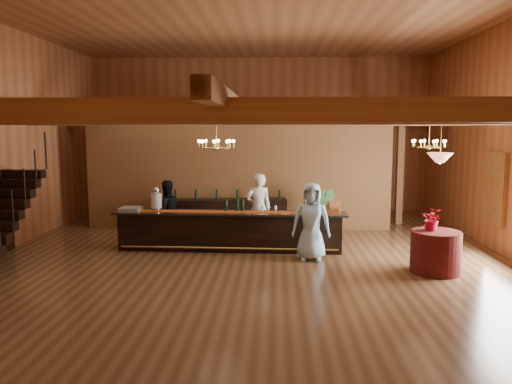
{
  "coord_description": "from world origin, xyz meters",
  "views": [
    {
      "loc": [
        0.64,
        -11.18,
        3.0
      ],
      "look_at": [
        0.15,
        0.78,
        1.46
      ],
      "focal_mm": 35.0,
      "sensor_mm": 36.0,
      "label": 1
    }
  ],
  "objects_px": {
    "beverage_dispenser": "(156,199)",
    "floor_plant": "(322,212)",
    "chandelier_right": "(429,143)",
    "pendant_lamp": "(440,158)",
    "bartender": "(259,208)",
    "round_table": "(435,252)",
    "staff_second": "(166,212)",
    "tasting_bar": "(230,231)",
    "raffle_drum": "(334,206)",
    "chandelier_left": "(216,144)",
    "backbar_shelf": "(227,216)",
    "guest": "(311,222)"
  },
  "relations": [
    {
      "from": "raffle_drum",
      "to": "floor_plant",
      "type": "xyz_separation_m",
      "value": [
        -0.12,
        1.8,
        -0.45
      ]
    },
    {
      "from": "raffle_drum",
      "to": "pendant_lamp",
      "type": "relative_size",
      "value": 0.38
    },
    {
      "from": "pendant_lamp",
      "to": "guest",
      "type": "xyz_separation_m",
      "value": [
        -2.52,
        0.93,
        -1.51
      ]
    },
    {
      "from": "chandelier_right",
      "to": "chandelier_left",
      "type": "bearing_deg",
      "value": -166.94
    },
    {
      "from": "chandelier_left",
      "to": "staff_second",
      "type": "distance_m",
      "value": 3.03
    },
    {
      "from": "tasting_bar",
      "to": "pendant_lamp",
      "type": "relative_size",
      "value": 6.37
    },
    {
      "from": "tasting_bar",
      "to": "backbar_shelf",
      "type": "distance_m",
      "value": 2.19
    },
    {
      "from": "tasting_bar",
      "to": "pendant_lamp",
      "type": "distance_m",
      "value": 5.16
    },
    {
      "from": "raffle_drum",
      "to": "backbar_shelf",
      "type": "distance_m",
      "value": 3.68
    },
    {
      "from": "chandelier_left",
      "to": "pendant_lamp",
      "type": "relative_size",
      "value": 0.89
    },
    {
      "from": "tasting_bar",
      "to": "chandelier_right",
      "type": "distance_m",
      "value": 5.25
    },
    {
      "from": "pendant_lamp",
      "to": "bartender",
      "type": "bearing_deg",
      "value": 145.16
    },
    {
      "from": "round_table",
      "to": "chandelier_right",
      "type": "height_order",
      "value": "chandelier_right"
    },
    {
      "from": "round_table",
      "to": "tasting_bar",
      "type": "bearing_deg",
      "value": 158.45
    },
    {
      "from": "beverage_dispenser",
      "to": "backbar_shelf",
      "type": "height_order",
      "value": "beverage_dispenser"
    },
    {
      "from": "round_table",
      "to": "floor_plant",
      "type": "relative_size",
      "value": 0.75
    },
    {
      "from": "beverage_dispenser",
      "to": "floor_plant",
      "type": "xyz_separation_m",
      "value": [
        4.24,
        1.58,
        -0.56
      ]
    },
    {
      "from": "bartender",
      "to": "beverage_dispenser",
      "type": "bearing_deg",
      "value": 4.44
    },
    {
      "from": "round_table",
      "to": "bartender",
      "type": "height_order",
      "value": "bartender"
    },
    {
      "from": "chandelier_left",
      "to": "guest",
      "type": "relative_size",
      "value": 0.45
    },
    {
      "from": "tasting_bar",
      "to": "floor_plant",
      "type": "bearing_deg",
      "value": 36.66
    },
    {
      "from": "round_table",
      "to": "staff_second",
      "type": "bearing_deg",
      "value": 157.72
    },
    {
      "from": "pendant_lamp",
      "to": "floor_plant",
      "type": "bearing_deg",
      "value": 120.8
    },
    {
      "from": "raffle_drum",
      "to": "round_table",
      "type": "distance_m",
      "value": 2.62
    },
    {
      "from": "bartender",
      "to": "pendant_lamp",
      "type": "bearing_deg",
      "value": 132.69
    },
    {
      "from": "floor_plant",
      "to": "chandelier_right",
      "type": "bearing_deg",
      "value": -33.84
    },
    {
      "from": "round_table",
      "to": "staff_second",
      "type": "xyz_separation_m",
      "value": [
        -6.19,
        2.54,
        0.38
      ]
    },
    {
      "from": "tasting_bar",
      "to": "backbar_shelf",
      "type": "height_order",
      "value": "tasting_bar"
    },
    {
      "from": "tasting_bar",
      "to": "floor_plant",
      "type": "relative_size",
      "value": 4.24
    },
    {
      "from": "guest",
      "to": "raffle_drum",
      "type": "bearing_deg",
      "value": 55.63
    },
    {
      "from": "staff_second",
      "to": "tasting_bar",
      "type": "bearing_deg",
      "value": 123.16
    },
    {
      "from": "chandelier_right",
      "to": "pendant_lamp",
      "type": "relative_size",
      "value": 0.89
    },
    {
      "from": "beverage_dispenser",
      "to": "backbar_shelf",
      "type": "distance_m",
      "value": 2.7
    },
    {
      "from": "raffle_drum",
      "to": "chandelier_left",
      "type": "bearing_deg",
      "value": -160.84
    },
    {
      "from": "beverage_dispenser",
      "to": "floor_plant",
      "type": "distance_m",
      "value": 4.56
    },
    {
      "from": "raffle_drum",
      "to": "round_table",
      "type": "relative_size",
      "value": 0.33
    },
    {
      "from": "raffle_drum",
      "to": "chandelier_right",
      "type": "height_order",
      "value": "chandelier_right"
    },
    {
      "from": "chandelier_left",
      "to": "pendant_lamp",
      "type": "height_order",
      "value": "same"
    },
    {
      "from": "chandelier_left",
      "to": "tasting_bar",
      "type": "bearing_deg",
      "value": 80.38
    },
    {
      "from": "chandelier_left",
      "to": "pendant_lamp",
      "type": "xyz_separation_m",
      "value": [
        4.64,
        -0.7,
        -0.26
      ]
    },
    {
      "from": "chandelier_left",
      "to": "staff_second",
      "type": "relative_size",
      "value": 0.49
    },
    {
      "from": "beverage_dispenser",
      "to": "chandelier_right",
      "type": "distance_m",
      "value": 6.76
    },
    {
      "from": "pendant_lamp",
      "to": "staff_second",
      "type": "distance_m",
      "value": 6.88
    },
    {
      "from": "beverage_dispenser",
      "to": "bartender",
      "type": "bearing_deg",
      "value": 16.9
    },
    {
      "from": "round_table",
      "to": "pendant_lamp",
      "type": "height_order",
      "value": "pendant_lamp"
    },
    {
      "from": "backbar_shelf",
      "to": "staff_second",
      "type": "bearing_deg",
      "value": -142.03
    },
    {
      "from": "backbar_shelf",
      "to": "tasting_bar",
      "type": "bearing_deg",
      "value": -88.6
    },
    {
      "from": "tasting_bar",
      "to": "chandelier_left",
      "type": "height_order",
      "value": "chandelier_left"
    },
    {
      "from": "tasting_bar",
      "to": "staff_second",
      "type": "distance_m",
      "value": 1.93
    },
    {
      "from": "raffle_drum",
      "to": "staff_second",
      "type": "relative_size",
      "value": 0.21
    }
  ]
}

